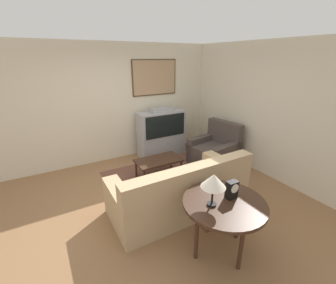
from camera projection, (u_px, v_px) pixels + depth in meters
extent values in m
plane|color=#8E6642|center=(150.00, 202.00, 3.93)|extent=(12.00, 12.00, 0.00)
cube|color=beige|center=(109.00, 104.00, 5.18)|extent=(12.00, 0.06, 2.70)
cube|color=#4C381E|center=(155.00, 77.00, 5.48)|extent=(1.17, 0.03, 0.85)
cube|color=tan|center=(155.00, 78.00, 5.47)|extent=(1.12, 0.01, 0.80)
cube|color=beige|center=(263.00, 110.00, 4.66)|extent=(0.06, 12.00, 2.70)
cube|color=brown|center=(163.00, 177.00, 4.75)|extent=(2.26, 1.68, 0.01)
cube|color=#9E9EA3|center=(161.00, 145.00, 5.81)|extent=(1.17, 0.45, 0.51)
cube|color=#9E9EA3|center=(161.00, 124.00, 5.61)|extent=(1.17, 0.45, 0.62)
cube|color=black|center=(166.00, 126.00, 5.42)|extent=(1.05, 0.01, 0.54)
cube|color=#9E9EA3|center=(161.00, 110.00, 5.48)|extent=(0.53, 0.25, 0.09)
cube|color=tan|center=(178.00, 195.00, 3.73)|extent=(2.21, 1.00, 0.47)
cube|color=tan|center=(193.00, 181.00, 3.26)|extent=(2.21, 0.24, 0.45)
cube|color=tan|center=(223.00, 176.00, 4.16)|extent=(0.25, 0.98, 0.63)
cube|color=tan|center=(121.00, 210.00, 3.24)|extent=(0.25, 0.98, 0.63)
cube|color=#877154|center=(213.00, 172.00, 3.61)|extent=(0.36, 0.12, 0.34)
cube|color=#877154|center=(158.00, 189.00, 3.15)|extent=(0.36, 0.12, 0.34)
cube|color=#473D38|center=(213.00, 155.00, 5.27)|extent=(1.02, 1.03, 0.45)
cube|color=#473D38|center=(225.00, 132.00, 5.30)|extent=(0.32, 0.92, 0.53)
cube|color=#473D38|center=(202.00, 147.00, 5.52)|extent=(0.90, 0.29, 0.59)
cube|color=#473D38|center=(226.00, 157.00, 4.97)|extent=(0.90, 0.29, 0.59)
cube|color=#3D2619|center=(159.00, 160.00, 4.64)|extent=(0.94, 0.52, 0.04)
cylinder|color=#3D2619|center=(144.00, 178.00, 4.35)|extent=(0.04, 0.04, 0.36)
cylinder|color=#3D2619|center=(181.00, 168.00, 4.74)|extent=(0.04, 0.04, 0.36)
cylinder|color=#3D2619|center=(136.00, 169.00, 4.69)|extent=(0.04, 0.04, 0.36)
cylinder|color=#3D2619|center=(171.00, 161.00, 5.08)|extent=(0.04, 0.04, 0.36)
cylinder|color=#3D2619|center=(224.00, 203.00, 2.71)|extent=(1.01, 1.01, 0.04)
cube|color=#3D2619|center=(224.00, 207.00, 2.73)|extent=(0.86, 0.40, 0.08)
cylinder|color=#3D2619|center=(197.00, 236.00, 2.72)|extent=(0.05, 0.05, 0.71)
cylinder|color=#3D2619|center=(239.00, 216.00, 3.05)|extent=(0.05, 0.05, 0.71)
cylinder|color=#3D2619|center=(241.00, 246.00, 2.58)|extent=(0.05, 0.05, 0.71)
cylinder|color=black|center=(212.00, 204.00, 2.64)|extent=(0.11, 0.11, 0.02)
cylinder|color=black|center=(213.00, 190.00, 2.57)|extent=(0.02, 0.02, 0.35)
cone|color=silver|center=(214.00, 181.00, 2.52)|extent=(0.29, 0.29, 0.16)
cube|color=black|center=(232.00, 190.00, 2.74)|extent=(0.14, 0.09, 0.23)
cylinder|color=white|center=(235.00, 189.00, 2.69)|extent=(0.12, 0.01, 0.12)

